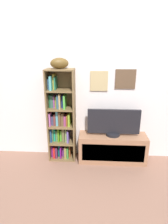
{
  "coord_description": "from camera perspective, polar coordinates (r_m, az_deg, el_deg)",
  "views": [
    {
      "loc": [
        0.13,
        -1.83,
        1.78
      ],
      "look_at": [
        -0.04,
        0.85,
        0.87
      ],
      "focal_mm": 30.23,
      "sensor_mm": 36.0,
      "label": 1
    }
  ],
  "objects": [
    {
      "name": "television",
      "position": [
        2.99,
        8.94,
        -3.25
      ],
      "size": [
        0.82,
        0.22,
        0.43
      ],
      "color": "black",
      "rests_on": "tv_stand"
    },
    {
      "name": "back_wall",
      "position": [
        3.01,
        1.06,
        8.81
      ],
      "size": [
        4.8,
        0.08,
        2.52
      ],
      "color": "silver",
      "rests_on": "ground"
    },
    {
      "name": "tv_stand",
      "position": [
        3.18,
        8.54,
        -10.68
      ],
      "size": [
        1.08,
        0.34,
        0.46
      ],
      "color": "#956649",
      "rests_on": "ground"
    },
    {
      "name": "ground",
      "position": [
        2.57,
        -0.41,
        -25.63
      ],
      "size": [
        5.2,
        5.2,
        0.04
      ],
      "primitive_type": "cube",
      "color": "#825C4C"
    },
    {
      "name": "bookshelf",
      "position": [
        3.08,
        -7.07,
        -2.49
      ],
      "size": [
        0.43,
        0.28,
        1.49
      ],
      "color": "brown",
      "rests_on": "ground"
    },
    {
      "name": "football",
      "position": [
        2.85,
        -7.44,
        14.39
      ],
      "size": [
        0.31,
        0.24,
        0.16
      ],
      "primitive_type": "ellipsoid",
      "rotation": [
        0.0,
        0.0,
        0.36
      ],
      "color": "brown",
      "rests_on": "bookshelf"
    }
  ]
}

